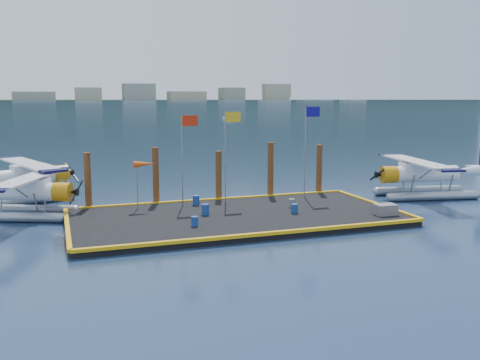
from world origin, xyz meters
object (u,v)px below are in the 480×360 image
at_px(flagpole_yellow, 228,143).
at_px(piling_3, 271,171).
at_px(seaplane_b, 24,194).
at_px(flagpole_red, 185,146).
at_px(drum_1, 294,209).
at_px(seaplane_d, 422,176).
at_px(flagpole_blue, 308,138).
at_px(drum_5, 196,200).
at_px(piling_0, 88,183).
at_px(seaplane_c, 24,180).
at_px(drum_2, 292,203).
at_px(piling_1, 156,178).
at_px(crate, 385,210).
at_px(piling_4, 319,171).
at_px(drum_0, 205,209).
at_px(drum_3, 195,221).
at_px(piling_2, 219,178).
at_px(windsock, 144,165).

xyz_separation_m(flagpole_yellow, piling_3, (3.80, 1.60, -2.36)).
distance_m(seaplane_b, flagpole_red, 10.59).
height_order(seaplane_b, drum_1, seaplane_b).
relative_size(seaplane_d, drum_1, 18.22).
height_order(flagpole_blue, piling_3, flagpole_blue).
relative_size(seaplane_d, drum_5, 16.31).
relative_size(flagpole_red, piling_3, 1.40).
bearing_deg(piling_3, piling_0, 180.00).
relative_size(seaplane_c, drum_2, 18.86).
height_order(drum_1, piling_1, piling_1).
bearing_deg(crate, seaplane_c, 147.14).
height_order(drum_2, piling_4, piling_4).
height_order(drum_0, flagpole_blue, flagpole_blue).
bearing_deg(seaplane_b, flagpole_red, 105.30).
bearing_deg(flagpole_red, piling_1, 136.85).
bearing_deg(drum_0, flagpole_blue, 21.17).
relative_size(drum_3, piling_1, 0.13).
xyz_separation_m(flagpole_red, piling_3, (6.79, 1.60, -2.25)).
height_order(flagpole_red, piling_0, flagpole_red).
distance_m(crate, piling_0, 19.21).
bearing_deg(crate, drum_1, 156.22).
relative_size(flagpole_red, piling_2, 1.58).
distance_m(drum_2, flagpole_blue, 5.61).
bearing_deg(flagpole_blue, seaplane_b, 176.24).
distance_m(drum_3, piling_1, 7.70).
bearing_deg(drum_1, drum_5, 139.29).
height_order(drum_3, flagpole_blue, flagpole_blue).
distance_m(drum_2, drum_5, 6.41).
bearing_deg(drum_5, piling_0, 165.17).
distance_m(drum_0, flagpole_red, 4.96).
relative_size(drum_2, flagpole_blue, 0.09).
height_order(drum_3, drum_5, drum_5).
relative_size(drum_2, piling_0, 0.14).
relative_size(flagpole_yellow, windsock, 1.99).
bearing_deg(drum_3, drum_0, 62.83).
relative_size(drum_0, windsock, 0.21).
distance_m(drum_5, piling_1, 3.28).
bearing_deg(drum_0, crate, -19.05).
bearing_deg(drum_0, piling_2, 64.45).
bearing_deg(piling_2, seaplane_c, 158.27).
relative_size(drum_0, piling_2, 0.18).
bearing_deg(flagpole_blue, windsock, 180.00).
distance_m(seaplane_b, piling_1, 8.43).
bearing_deg(flagpole_red, flagpole_yellow, 0.00).
bearing_deg(piling_4, seaplane_c, 166.06).
distance_m(seaplane_b, drum_3, 11.72).
bearing_deg(seaplane_b, piling_3, 113.54).
xyz_separation_m(drum_1, piling_3, (0.94, 6.29, 1.46)).
bearing_deg(piling_1, flagpole_yellow, -18.79).
distance_m(windsock, piling_4, 13.68).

